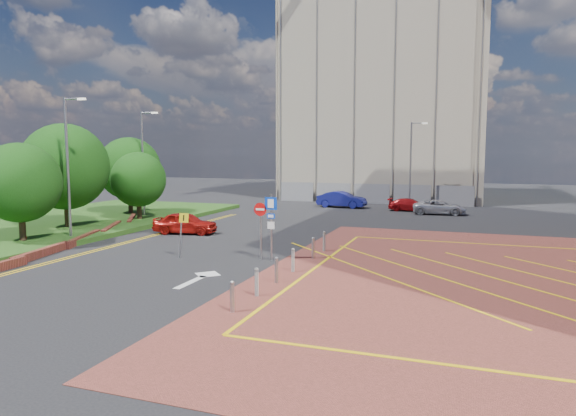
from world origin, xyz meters
The scene contains 19 objects.
ground centered at (0.00, 0.00, 0.00)m, with size 140.00×140.00×0.00m, color black.
grass_bed centered at (-18.00, 6.00, 0.15)m, with size 14.00×32.00×0.30m, color #224E19.
retaining_wall centered at (-11.80, 2.00, 0.20)m, with size 6.06×20.33×0.40m.
tree_a centered at (-14.00, 0.00, 3.50)m, with size 4.40×4.40×5.41m.
tree_b centered at (-15.50, 5.00, 4.24)m, with size 5.60×5.60×6.74m.
tree_c centered at (-13.50, 10.00, 3.19)m, with size 4.00×4.00×4.90m.
tree_d centered at (-16.50, 13.00, 3.87)m, with size 5.00×5.00×6.08m.
lamp_left_near centered at (-12.42, 2.00, 4.66)m, with size 1.53×0.16×8.00m.
lamp_left_far centered at (-14.42, 12.00, 4.66)m, with size 1.53×0.16×8.00m.
lamp_back centered at (4.08, 28.00, 4.36)m, with size 1.53×0.16×8.00m.
sign_cluster centered at (0.30, 0.98, 1.95)m, with size 1.17×0.12×3.20m.
warning_sign centered at (-3.80, -0.01, 1.43)m, with size 0.53×0.37×2.24m.
bollard_row centered at (2.30, -1.67, 0.47)m, with size 0.14×11.14×0.90m.
construction_building centered at (0.00, 40.00, 11.00)m, with size 21.20×19.20×22.00m, color #A99B8A.
construction_fence centered at (1.00, 30.00, 1.00)m, with size 21.60×0.06×2.00m, color gray.
car_red_left centered at (-7.64, 6.69, 0.69)m, with size 1.63×4.04×1.38m, color #A6130E.
car_blue_back centered at (-1.96, 25.30, 0.76)m, with size 1.60×4.59×1.51m, color navy.
car_red_back centered at (4.47, 24.39, 0.56)m, with size 1.56×3.83×1.11m, color #9F0D10.
car_silver_back centered at (7.03, 22.76, 0.60)m, with size 2.00×4.33×1.20m, color #BBBBC3.
Camera 1 is at (9.44, -21.61, 5.18)m, focal length 32.00 mm.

